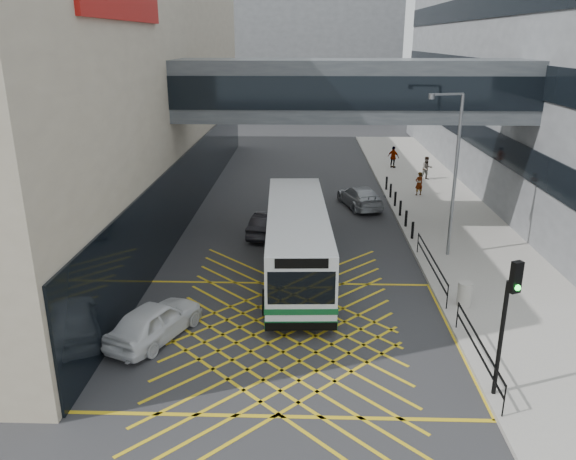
# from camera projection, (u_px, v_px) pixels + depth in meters

# --- Properties ---
(ground) EXTENTS (120.00, 120.00, 0.00)m
(ground) POSITION_uv_depth(u_px,v_px,m) (284.00, 336.00, 19.88)
(ground) COLOR #333335
(building_far) EXTENTS (28.00, 16.00, 18.00)m
(building_far) POSITION_uv_depth(u_px,v_px,m) (286.00, 47.00, 73.79)
(building_far) COLOR gray
(building_far) RESTS_ON ground
(skybridge) EXTENTS (20.00, 4.10, 3.00)m
(skybridge) POSITION_uv_depth(u_px,v_px,m) (351.00, 90.00, 28.72)
(skybridge) COLOR #464B50
(skybridge) RESTS_ON ground
(pavement) EXTENTS (6.00, 54.00, 0.16)m
(pavement) POSITION_uv_depth(u_px,v_px,m) (443.00, 212.00, 33.77)
(pavement) COLOR #AAA59C
(pavement) RESTS_ON ground
(box_junction) EXTENTS (12.00, 9.00, 0.01)m
(box_junction) POSITION_uv_depth(u_px,v_px,m) (284.00, 336.00, 19.88)
(box_junction) COLOR gold
(box_junction) RESTS_ON ground
(bus) EXTENTS (3.14, 11.25, 3.12)m
(bus) POSITION_uv_depth(u_px,v_px,m) (297.00, 240.00, 24.45)
(bus) COLOR white
(bus) RESTS_ON ground
(car_white) EXTENTS (3.38, 4.70, 1.39)m
(car_white) POSITION_uv_depth(u_px,v_px,m) (155.00, 321.00, 19.49)
(car_white) COLOR white
(car_white) RESTS_ON ground
(car_dark) EXTENTS (2.46, 4.39, 1.29)m
(car_dark) POSITION_uv_depth(u_px,v_px,m) (269.00, 224.00, 29.88)
(car_dark) COLOR black
(car_dark) RESTS_ON ground
(car_silver) EXTENTS (2.97, 4.85, 1.40)m
(car_silver) POSITION_uv_depth(u_px,v_px,m) (360.00, 196.00, 34.91)
(car_silver) COLOR #9A9CA2
(car_silver) RESTS_ON ground
(traffic_light) EXTENTS (0.35, 0.50, 4.23)m
(traffic_light) POSITION_uv_depth(u_px,v_px,m) (508.00, 310.00, 15.40)
(traffic_light) COLOR black
(traffic_light) RESTS_ON pavement
(street_lamp) EXTENTS (1.71, 0.65, 7.59)m
(street_lamp) POSITION_uv_depth(u_px,v_px,m) (453.00, 166.00, 25.51)
(street_lamp) COLOR slate
(street_lamp) RESTS_ON pavement
(litter_bin) EXTENTS (0.55, 0.55, 0.95)m
(litter_bin) POSITION_uv_depth(u_px,v_px,m) (465.00, 294.00, 21.66)
(litter_bin) COLOR #ADA89E
(litter_bin) RESTS_ON pavement
(kerb_railings) EXTENTS (0.05, 12.54, 1.00)m
(kerb_railings) POSITION_uv_depth(u_px,v_px,m) (449.00, 294.00, 21.09)
(kerb_railings) COLOR black
(kerb_railings) RESTS_ON pavement
(bollards) EXTENTS (0.14, 10.14, 0.90)m
(bollards) POSITION_uv_depth(u_px,v_px,m) (398.00, 203.00, 33.68)
(bollards) COLOR black
(bollards) RESTS_ON pavement
(pedestrian_a) EXTENTS (0.74, 0.64, 1.55)m
(pedestrian_a) POSITION_uv_depth(u_px,v_px,m) (419.00, 184.00, 36.94)
(pedestrian_a) COLOR gray
(pedestrian_a) RESTS_ON pavement
(pedestrian_b) EXTENTS (0.89, 0.61, 1.68)m
(pedestrian_b) POSITION_uv_depth(u_px,v_px,m) (427.00, 168.00, 41.02)
(pedestrian_b) COLOR gray
(pedestrian_b) RESTS_ON pavement
(pedestrian_c) EXTENTS (1.09, 1.03, 1.72)m
(pedestrian_c) POSITION_uv_depth(u_px,v_px,m) (393.00, 157.00, 44.81)
(pedestrian_c) COLOR gray
(pedestrian_c) RESTS_ON pavement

